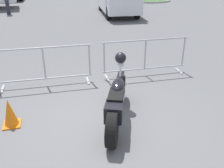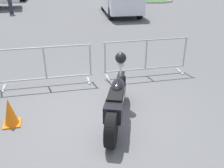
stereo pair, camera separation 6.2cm
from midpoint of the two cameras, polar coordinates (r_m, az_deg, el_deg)
The scene contains 5 objects.
ground_plane at distance 5.28m, azimuth -4.10°, elevation -8.40°, with size 120.00×120.00×0.00m, color #5B5B5E.
motorcycle at distance 5.04m, azimuth 0.78°, elevation -3.69°, with size 0.98×2.13×1.26m.
crowd_barrier_near at distance 6.73m, azimuth -15.48°, elevation 3.99°, with size 2.47×0.49×1.07m.
crowd_barrier_far at distance 7.19m, azimuth 7.31°, elevation 6.15°, with size 2.47×0.49×1.07m.
traffic_cone at distance 5.39m, azimuth -22.63°, elevation -6.10°, with size 0.34×0.34×0.59m.
Camera 1 is at (-0.74, -4.29, 2.97)m, focal length 40.00 mm.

